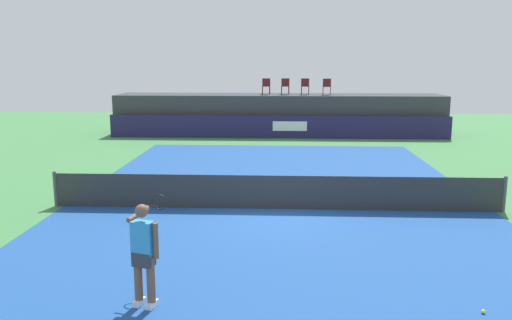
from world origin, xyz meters
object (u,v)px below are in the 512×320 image
spectator_chair_center (305,86)px  tennis_player (144,251)px  net_post_far (504,194)px  tennis_ball (483,312)px  spectator_chair_far_left (266,86)px  spectator_chair_left (285,85)px  spectator_chair_right (327,86)px  net_post_near (55,189)px

spectator_chair_center → tennis_player: bearing=-99.5°
net_post_far → tennis_ball: net_post_far is taller
tennis_player → spectator_chair_far_left: bearing=86.2°
spectator_chair_left → tennis_player: size_ratio=0.50×
spectator_chair_right → tennis_ball: (0.84, -20.97, -2.66)m
spectator_chair_far_left → spectator_chair_right: bearing=-2.9°
spectator_chair_right → net_post_far: 15.58m
spectator_chair_left → tennis_player: (-2.45, -21.17, -1.73)m
spectator_chair_left → spectator_chair_far_left: bearing=-176.1°
spectator_chair_center → tennis_ball: bearing=-84.6°
net_post_near → tennis_player: 7.22m
spectator_chair_far_left → spectator_chair_center: size_ratio=1.00×
net_post_near → net_post_far: same height
tennis_player → spectator_chair_left: bearing=83.4°
net_post_far → tennis_ball: 6.58m
spectator_chair_far_left → tennis_ball: bearing=-78.8°
spectator_chair_far_left → tennis_player: bearing=-93.8°
spectator_chair_far_left → net_post_near: (-5.49, -15.17, -2.19)m
spectator_chair_right → net_post_near: spectator_chair_right is taller
spectator_chair_left → net_post_near: 16.74m
spectator_chair_left → spectator_chair_center: size_ratio=1.00×
spectator_chair_left → net_post_far: spectator_chair_left is taller
spectator_chair_right → spectator_chair_left: bearing=173.9°
tennis_player → tennis_ball: bearing=-0.4°
spectator_chair_left → spectator_chair_center: bearing=-0.1°
spectator_chair_center → spectator_chair_right: bearing=-11.5°
spectator_chair_far_left → tennis_ball: size_ratio=13.06×
spectator_chair_center → net_post_near: bearing=-116.6°
spectator_chair_far_left → net_post_near: bearing=-109.9°
spectator_chair_far_left → tennis_ball: 21.71m
spectator_chair_center → spectator_chair_right: same height
spectator_chair_right → tennis_player: size_ratio=0.50×
tennis_ball → spectator_chair_center: bearing=95.4°
spectator_chair_right → spectator_chair_far_left: bearing=177.1°
tennis_player → spectator_chair_right: bearing=77.3°
spectator_chair_right → net_post_far: size_ratio=0.89×
spectator_chair_left → tennis_ball: (3.12, -21.21, -2.66)m
tennis_ball → spectator_chair_right: bearing=92.3°
net_post_near → net_post_far: bearing=0.0°
net_post_near → spectator_chair_far_left: bearing=70.1°
net_post_far → tennis_player: tennis_player is taller
net_post_near → spectator_chair_center: bearing=63.4°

